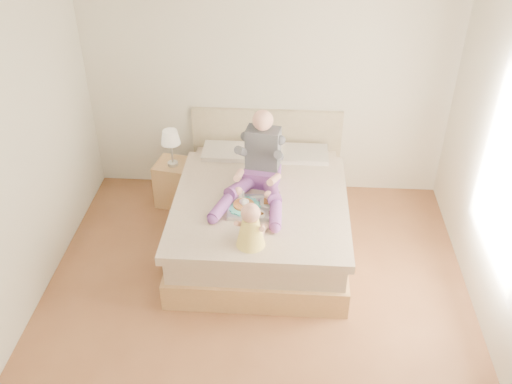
# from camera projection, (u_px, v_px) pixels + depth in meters

# --- Properties ---
(room) EXTENTS (4.02, 4.22, 2.71)m
(room) POSITION_uv_depth(u_px,v_px,m) (265.00, 170.00, 4.33)
(room) COLOR brown
(room) RESTS_ON ground
(bed) EXTENTS (1.70, 2.18, 1.00)m
(bed) POSITION_uv_depth(u_px,v_px,m) (262.00, 212.00, 5.89)
(bed) COLOR #A8804E
(bed) RESTS_ON ground
(nightstand) EXTENTS (0.48, 0.45, 0.52)m
(nightstand) POSITION_uv_depth(u_px,v_px,m) (176.00, 183.00, 6.46)
(nightstand) COLOR #A8804E
(nightstand) RESTS_ON ground
(lamp) EXTENTS (0.21, 0.21, 0.43)m
(lamp) POSITION_uv_depth(u_px,v_px,m) (171.00, 139.00, 6.10)
(lamp) COLOR silver
(lamp) RESTS_ON nightstand
(adult) EXTENTS (0.69, 1.04, 0.82)m
(adult) POSITION_uv_depth(u_px,v_px,m) (259.00, 169.00, 5.59)
(adult) COLOR #6C3586
(adult) RESTS_ON bed
(tray) EXTENTS (0.52, 0.42, 0.15)m
(tray) POSITION_uv_depth(u_px,v_px,m) (255.00, 205.00, 5.43)
(tray) COLOR silver
(tray) RESTS_ON bed
(baby) EXTENTS (0.29, 0.39, 0.43)m
(baby) POSITION_uv_depth(u_px,v_px,m) (251.00, 228.00, 4.92)
(baby) COLOR #FCDE4F
(baby) RESTS_ON bed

